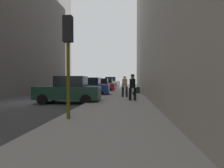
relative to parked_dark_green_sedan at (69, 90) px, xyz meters
name	(u,v)px	position (x,y,z in m)	size (l,w,h in m)	color
ground_plane	(33,102)	(-2.65, 0.16, -0.85)	(120.00, 120.00, 0.00)	#38383A
sidewalk	(119,102)	(3.35, 0.16, -0.77)	(4.00, 40.00, 0.15)	gray
parked_dark_green_sedan	(69,90)	(0.00, 0.00, 0.00)	(4.26, 2.17, 1.79)	#193828
parked_blue_sedan	(89,87)	(0.00, 5.63, 0.00)	(4.22, 2.10, 1.79)	navy
parked_red_hatchback	(100,85)	(0.00, 12.25, 0.00)	(4.27, 2.19, 1.79)	#B2191E
parked_silver_sedan	(106,84)	(0.00, 18.69, 0.00)	(4.24, 2.13, 1.79)	#B7BABF
parked_white_van	(110,83)	(0.00, 25.34, 0.18)	(4.62, 2.11, 2.25)	silver
fire_hydrant	(107,90)	(1.80, 6.05, -0.35)	(0.42, 0.22, 0.70)	red
traffic_light	(68,45)	(1.85, -5.37, 1.91)	(0.32, 0.32, 3.60)	#514C0F
pedestrian_in_jeans	(133,84)	(4.45, 8.09, 0.26)	(0.53, 0.50, 1.71)	#728CB2
pedestrian_with_beanie	(125,84)	(3.56, 6.52, 0.29)	(0.53, 0.49, 1.78)	#333338
pedestrian_in_tan_coat	(125,85)	(3.64, 2.93, 0.26)	(0.51, 0.42, 1.71)	black
pedestrian_with_fedora	(133,86)	(4.23, 0.67, 0.29)	(0.52, 0.44, 1.78)	black
rolling_suitcase	(138,90)	(4.94, 7.30, -0.36)	(0.39, 0.58, 1.04)	black
duffel_bag	(134,93)	(4.50, 5.28, -0.56)	(0.32, 0.44, 0.28)	black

